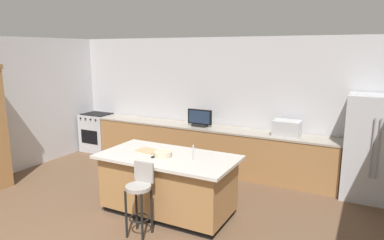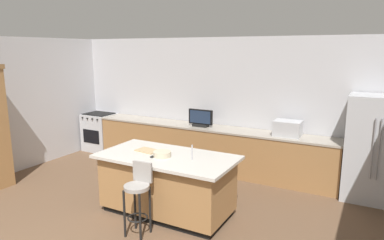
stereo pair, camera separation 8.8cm
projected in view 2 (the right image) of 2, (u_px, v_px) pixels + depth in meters
The scene contains 14 objects.
wall_back at pixel (220, 103), 7.28m from camera, with size 7.45×0.12×2.71m, color #BCBCC1.
wall_left at pixel (10, 106), 6.89m from camera, with size 0.12×5.12×2.71m, color #BCBCC1.
counter_back at pixel (208, 148), 7.18m from camera, with size 5.19×0.62×0.91m.
kitchen_island at pixel (167, 184), 5.25m from camera, with size 2.07×1.08×0.91m.
refrigerator at pixel (376, 149), 5.63m from camera, with size 0.91×0.74×1.75m.
range_oven at pixel (100, 132), 8.55m from camera, with size 0.72×0.63×0.93m.
microwave at pixel (288, 128), 6.31m from camera, with size 0.48×0.36×0.28m, color #B7BABF.
tv_monitor at pixel (201, 119), 7.08m from camera, with size 0.53×0.16×0.35m.
sink_faucet_back at pixel (203, 119), 7.22m from camera, with size 0.02×0.02×0.24m, color #B2B2B7.
sink_faucet_island at pixel (192, 152), 4.94m from camera, with size 0.02×0.02×0.22m, color #B2B2B7.
bar_stool_center at pixel (138, 192), 4.61m from camera, with size 0.34×0.35×0.99m.
fruit_bowl at pixel (162, 154), 5.10m from camera, with size 0.27×0.27×0.08m, color beige.
tv_remote at pixel (155, 156), 5.11m from camera, with size 0.04×0.17×0.02m, color black.
cutting_board at pixel (147, 151), 5.38m from camera, with size 0.35×0.23×0.02m, color tan.
Camera 2 is at (2.90, -1.90, 2.47)m, focal length 32.39 mm.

